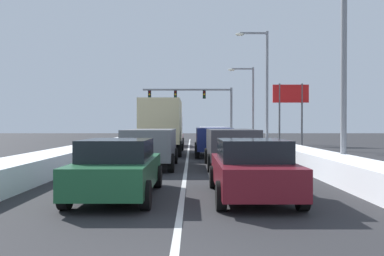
% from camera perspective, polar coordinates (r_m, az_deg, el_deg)
% --- Properties ---
extents(ground_plane, '(120.00, 120.00, 0.00)m').
position_cam_1_polar(ground_plane, '(21.35, -0.81, -4.53)').
color(ground_plane, '#28282B').
extents(lane_stripe_between_right_lane_and_center_lane, '(0.14, 47.16, 0.01)m').
position_cam_1_polar(lane_stripe_between_right_lane_and_center_lane, '(25.62, -0.70, -3.66)').
color(lane_stripe_between_right_lane_and_center_lane, silver).
rests_on(lane_stripe_between_right_lane_and_center_lane, ground).
extents(snow_bank_right_shoulder, '(1.45, 47.16, 0.78)m').
position_cam_1_polar(snow_bank_right_shoulder, '(26.09, 11.04, -2.75)').
color(snow_bank_right_shoulder, white).
rests_on(snow_bank_right_shoulder, ground).
extents(snow_bank_left_shoulder, '(1.72, 47.16, 0.77)m').
position_cam_1_polar(snow_bank_left_shoulder, '(26.19, -12.39, -2.75)').
color(snow_bank_left_shoulder, white).
rests_on(snow_bank_left_shoulder, ground).
extents(sedan_maroon_right_lane_nearest, '(2.00, 4.50, 1.51)m').
position_cam_1_polar(sedan_maroon_right_lane_nearest, '(10.37, 8.38, -5.72)').
color(sedan_maroon_right_lane_nearest, maroon).
rests_on(sedan_maroon_right_lane_nearest, ground).
extents(suv_charcoal_right_lane_second, '(2.16, 4.90, 1.67)m').
position_cam_1_polar(suv_charcoal_right_lane_second, '(17.44, 5.45, -2.33)').
color(suv_charcoal_right_lane_second, '#38383D').
rests_on(suv_charcoal_right_lane_second, ground).
extents(suv_navy_right_lane_third, '(2.16, 4.90, 1.67)m').
position_cam_1_polar(suv_navy_right_lane_third, '(23.45, 2.93, -1.58)').
color(suv_navy_right_lane_third, navy).
rests_on(suv_navy_right_lane_third, ground).
extents(suv_white_right_lane_fourth, '(2.16, 4.90, 1.67)m').
position_cam_1_polar(suv_white_right_lane_fourth, '(29.70, 2.90, -1.12)').
color(suv_white_right_lane_fourth, silver).
rests_on(suv_white_right_lane_fourth, ground).
extents(sedan_green_center_lane_nearest, '(2.00, 4.50, 1.51)m').
position_cam_1_polar(sedan_green_center_lane_nearest, '(10.51, -10.67, -5.64)').
color(sedan_green_center_lane_nearest, '#1E5633').
rests_on(sedan_green_center_lane_nearest, ground).
extents(suv_gray_center_lane_second, '(2.16, 4.90, 1.67)m').
position_cam_1_polar(suv_gray_center_lane_second, '(17.41, -6.00, -2.34)').
color(suv_gray_center_lane_second, slate).
rests_on(suv_gray_center_lane_second, ground).
extents(box_truck_center_lane_third, '(2.53, 7.20, 3.36)m').
position_cam_1_polar(box_truck_center_lane_third, '(25.32, -4.34, 0.58)').
color(box_truck_center_lane_third, '#B7BABF').
rests_on(box_truck_center_lane_third, ground).
extents(sedan_red_center_lane_fourth, '(2.00, 4.50, 1.51)m').
position_cam_1_polar(sedan_red_center_lane_fourth, '(33.92, -3.02, -1.34)').
color(sedan_red_center_lane_fourth, maroon).
rests_on(sedan_red_center_lane_fourth, ground).
extents(traffic_light_gantry, '(10.60, 0.47, 6.20)m').
position_cam_1_polar(traffic_light_gantry, '(47.07, 1.00, 4.02)').
color(traffic_light_gantry, slate).
rests_on(traffic_light_gantry, ground).
extents(street_lamp_right_near, '(2.66, 0.36, 9.35)m').
position_cam_1_polar(street_lamp_right_near, '(16.17, 19.70, 13.44)').
color(street_lamp_right_near, gray).
rests_on(street_lamp_right_near, ground).
extents(street_lamp_right_mid, '(2.66, 0.36, 9.35)m').
position_cam_1_polar(street_lamp_right_mid, '(32.69, 10.01, 6.91)').
color(street_lamp_right_mid, gray).
rests_on(street_lamp_right_mid, ground).
extents(street_lamp_right_far, '(2.66, 0.36, 7.67)m').
position_cam_1_polar(street_lamp_right_far, '(41.07, 8.08, 4.39)').
color(street_lamp_right_far, gray).
rests_on(street_lamp_right_far, ground).
extents(roadside_sign_right, '(3.20, 0.16, 5.50)m').
position_cam_1_polar(roadside_sign_right, '(36.51, 13.83, 3.89)').
color(roadside_sign_right, '#59595B').
rests_on(roadside_sign_right, ground).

